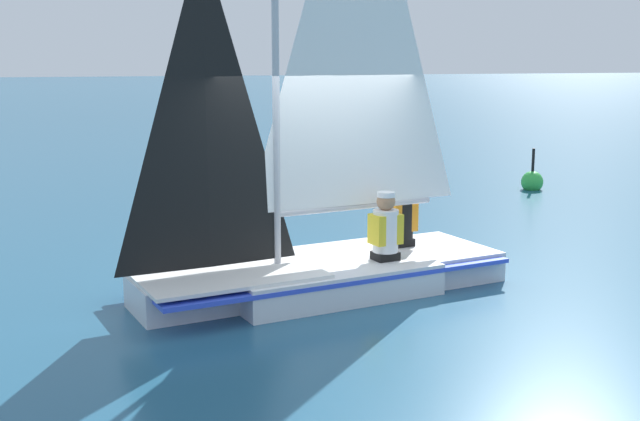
% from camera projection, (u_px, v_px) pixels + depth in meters
% --- Properties ---
extents(ground_plane, '(260.00, 260.00, 0.00)m').
position_uv_depth(ground_plane, '(320.00, 290.00, 9.44)').
color(ground_plane, '#235675').
extents(sailboat_main, '(4.54, 2.14, 5.60)m').
position_uv_depth(sailboat_main, '(320.00, 227.00, 9.30)').
color(sailboat_main, silver).
rests_on(sailboat_main, ground_plane).
extents(sailor_helm, '(0.37, 0.33, 1.16)m').
position_uv_depth(sailor_helm, '(385.00, 237.00, 9.37)').
color(sailor_helm, black).
rests_on(sailor_helm, ground_plane).
extents(sailor_crew, '(0.37, 0.33, 1.16)m').
position_uv_depth(sailor_crew, '(401.00, 224.00, 10.09)').
color(sailor_crew, black).
rests_on(sailor_crew, ground_plane).
extents(buoy_marker, '(0.46, 0.46, 0.93)m').
position_uv_depth(buoy_marker, '(532.00, 182.00, 16.76)').
color(buoy_marker, green).
rests_on(buoy_marker, ground_plane).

